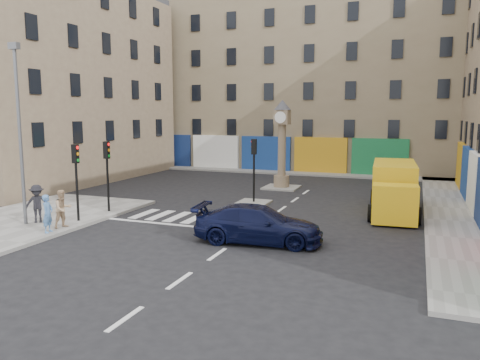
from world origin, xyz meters
The scene contains 17 objects.
ground centered at (0.00, 0.00, 0.00)m, with size 120.00×120.00×0.00m, color black.
sidewalk_right centered at (8.70, 10.00, 0.07)m, with size 2.60×30.00×0.15m, color gray.
sidewalk_far centered at (-4.00, 22.20, 0.07)m, with size 32.00×2.40×0.15m, color gray.
island_near centered at (-2.00, 8.00, 0.06)m, with size 1.80×1.80×0.12m, color gray.
island_far centered at (-2.00, 14.00, 0.06)m, with size 2.40×2.40×0.12m, color gray.
building_far centered at (-4.00, 28.00, 8.50)m, with size 32.00×10.00×17.00m, color #837357.
building_left centered at (-19.00, 12.00, 7.50)m, with size 8.00×20.00×15.00m, color #887559.
traffic_light_left_near centered at (-8.30, 0.20, 2.62)m, with size 0.28×0.22×3.70m.
traffic_light_left_far centered at (-8.30, 2.60, 2.62)m, with size 0.28×0.22×3.70m.
traffic_light_island centered at (-2.00, 8.00, 2.59)m, with size 0.28×0.22×3.70m.
lamp_post centered at (-10.20, -1.20, 4.79)m, with size 0.50×0.25×8.30m.
clock_pillar centered at (-2.00, 14.00, 3.55)m, with size 1.20×1.20×6.10m.
navy_sedan centered at (0.92, 0.16, 0.77)m, with size 2.16×5.31×1.54m, color black.
yellow_van centered at (5.84, 8.44, 1.30)m, with size 2.82×7.33×2.62m.
pedestrian_blue centered at (-8.00, -2.09, 0.99)m, with size 0.61×0.40×1.67m, color #4F7CB4.
pedestrian_tan centered at (-8.00, -1.16, 1.02)m, with size 0.84×0.66×1.74m, color tan.
pedestrian_dark centered at (-9.83, -0.80, 1.06)m, with size 1.18×0.68×1.82m, color black.
Camera 1 is at (6.91, -17.73, 5.34)m, focal length 35.00 mm.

